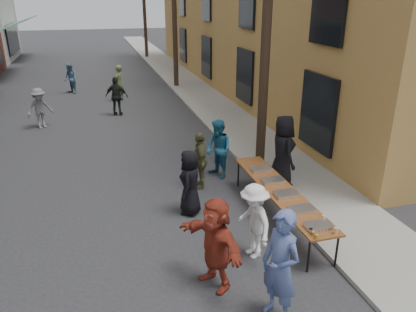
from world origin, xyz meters
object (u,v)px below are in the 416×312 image
guest_front_a (190,182)px  guest_front_c (218,149)px  server (283,151)px  utility_pole_near (268,6)px  utility_pole_mid (174,1)px  serving_table (280,191)px  catering_tray_sausage (319,226)px

guest_front_a → guest_front_c: bearing=169.9°
server → utility_pole_near: bearing=3.5°
utility_pole_near → utility_pole_mid: (0.00, 12.00, 0.00)m
serving_table → server: 1.67m
utility_pole_mid → utility_pole_near: bearing=-90.0°
guest_front_a → server: 2.66m
serving_table → catering_tray_sausage: (-0.00, -1.65, 0.08)m
catering_tray_sausage → serving_table: bearing=90.0°
serving_table → server: bearing=63.1°
utility_pole_near → server: 3.69m
guest_front_a → guest_front_c: size_ratio=0.94×
serving_table → guest_front_a: size_ratio=2.59×
utility_pole_near → catering_tray_sausage: size_ratio=18.00×
guest_front_c → server: (1.36, -1.15, 0.22)m
serving_table → guest_front_c: 2.69m
utility_pole_near → catering_tray_sausage: (-0.69, -4.42, -3.71)m
utility_pole_near → guest_front_a: size_ratio=5.82×
serving_table → guest_front_c: (-0.62, 2.62, 0.11)m
catering_tray_sausage → guest_front_a: size_ratio=0.32×
guest_front_a → guest_front_c: guest_front_c is taller
utility_pole_near → serving_table: utility_pole_near is taller
guest_front_c → server: server is taller
catering_tray_sausage → guest_front_c: size_ratio=0.30×
guest_front_c → server: size_ratio=0.87×
utility_pole_mid → serving_table: (-0.69, -14.77, -3.79)m
serving_table → server: (0.74, 1.46, 0.33)m
catering_tray_sausage → guest_front_a: guest_front_a is taller
guest_front_a → server: size_ratio=0.82×
server → guest_front_a: bearing=104.2°
utility_pole_mid → serving_table: size_ratio=2.25×
serving_table → guest_front_c: bearing=103.3°
utility_pole_near → guest_front_c: size_ratio=5.47×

